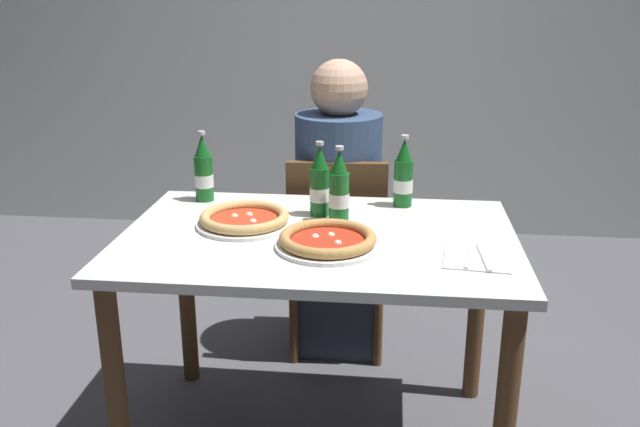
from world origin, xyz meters
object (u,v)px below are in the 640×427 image
at_px(beer_bottle_right, 403,176).
at_px(pizza_margherita_near, 328,240).
at_px(chair_behind_table, 337,244).
at_px(napkin_with_cutlery, 477,258).
at_px(beer_bottle_extra, 204,172).
at_px(dining_table_main, 318,269).
at_px(pizza_marinara_far, 245,219).
at_px(beer_bottle_center, 320,185).
at_px(beer_bottle_left, 339,190).
at_px(diner_seated, 338,216).

bearing_deg(beer_bottle_right, pizza_margherita_near, -117.60).
relative_size(chair_behind_table, napkin_with_cutlery, 4.28).
distance_m(beer_bottle_right, beer_bottle_extra, 0.69).
relative_size(dining_table_main, beer_bottle_right, 4.86).
bearing_deg(chair_behind_table, beer_bottle_extra, 32.08).
xyz_separation_m(beer_bottle_extra, napkin_with_cutlery, (0.89, -0.45, -0.10)).
bearing_deg(pizza_marinara_far, beer_bottle_center, 29.90).
relative_size(dining_table_main, napkin_with_cutlery, 6.05).
bearing_deg(beer_bottle_left, pizza_marinara_far, -166.12).
bearing_deg(beer_bottle_center, beer_bottle_extra, 164.26).
bearing_deg(beer_bottle_extra, pizza_marinara_far, -51.63).
bearing_deg(pizza_margherita_near, beer_bottle_center, 100.76).
distance_m(dining_table_main, beer_bottle_left, 0.26).
height_order(dining_table_main, beer_bottle_center, beer_bottle_center).
distance_m(beer_bottle_extra, napkin_with_cutlery, 1.01).
height_order(beer_bottle_center, beer_bottle_right, same).
distance_m(pizza_marinara_far, beer_bottle_right, 0.57).
relative_size(diner_seated, beer_bottle_extra, 4.89).
bearing_deg(diner_seated, pizza_margherita_near, -87.58).
bearing_deg(beer_bottle_left, beer_bottle_right, 42.38).
height_order(chair_behind_table, diner_seated, diner_seated).
relative_size(dining_table_main, pizza_margherita_near, 3.93).
relative_size(dining_table_main, beer_bottle_center, 4.86).
relative_size(pizza_marinara_far, beer_bottle_center, 1.23).
height_order(chair_behind_table, beer_bottle_center, beer_bottle_center).
bearing_deg(dining_table_main, napkin_with_cutlery, -18.17).
relative_size(pizza_marinara_far, beer_bottle_left, 1.23).
bearing_deg(pizza_marinara_far, pizza_margherita_near, -29.54).
distance_m(beer_bottle_right, napkin_with_cutlery, 0.52).
relative_size(diner_seated, napkin_with_cutlery, 6.09).
bearing_deg(chair_behind_table, beer_bottle_left, 92.53).
relative_size(beer_bottle_right, napkin_with_cutlery, 1.25).
height_order(chair_behind_table, pizza_marinara_far, chair_behind_table).
height_order(dining_table_main, napkin_with_cutlery, napkin_with_cutlery).
distance_m(chair_behind_table, beer_bottle_extra, 0.66).
xyz_separation_m(dining_table_main, pizza_margherita_near, (0.04, -0.10, 0.14)).
distance_m(diner_seated, pizza_margherita_near, 0.79).
distance_m(diner_seated, beer_bottle_center, 0.55).
relative_size(beer_bottle_left, beer_bottle_center, 1.00).
bearing_deg(beer_bottle_left, beer_bottle_extra, 160.27).
distance_m(beer_bottle_left, beer_bottle_right, 0.28).
bearing_deg(pizza_marinara_far, chair_behind_table, 65.78).
relative_size(beer_bottle_left, napkin_with_cutlery, 1.25).
height_order(dining_table_main, beer_bottle_extra, beer_bottle_extra).
bearing_deg(pizza_margherita_near, napkin_with_cutlery, -6.48).
relative_size(beer_bottle_center, beer_bottle_extra, 1.00).
distance_m(dining_table_main, pizza_marinara_far, 0.28).
xyz_separation_m(beer_bottle_left, beer_bottle_right, (0.20, 0.19, 0.00)).
distance_m(beer_bottle_center, napkin_with_cutlery, 0.59).
height_order(beer_bottle_left, napkin_with_cutlery, beer_bottle_left).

